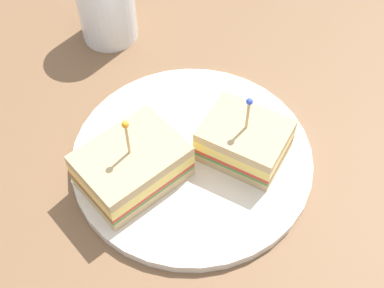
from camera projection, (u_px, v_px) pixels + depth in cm
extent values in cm
cube|color=brown|center=(192.00, 166.00, 59.33)|extent=(102.09, 102.09, 2.00)
cylinder|color=silver|center=(192.00, 158.00, 58.05)|extent=(26.07, 26.07, 1.18)
cube|color=tan|center=(135.00, 179.00, 55.06)|extent=(11.90, 9.92, 1.18)
cube|color=#478438|center=(134.00, 174.00, 54.42)|extent=(11.90, 9.92, 0.40)
cube|color=red|center=(134.00, 172.00, 54.06)|extent=(11.90, 9.92, 0.50)
cube|color=#F4D666|center=(133.00, 167.00, 53.29)|extent=(11.90, 9.92, 1.42)
cube|color=tan|center=(132.00, 159.00, 52.25)|extent=(11.90, 9.92, 1.18)
cylinder|color=tan|center=(130.00, 144.00, 50.29)|extent=(0.30, 0.30, 4.90)
sphere|color=orange|center=(127.00, 128.00, 48.32)|extent=(0.70, 0.70, 0.70)
cube|color=tan|center=(243.00, 150.00, 57.33)|extent=(10.53, 10.98, 1.10)
cube|color=#478438|center=(244.00, 145.00, 56.73)|extent=(10.53, 10.98, 0.40)
cube|color=red|center=(244.00, 143.00, 56.37)|extent=(10.53, 10.98, 0.50)
cube|color=#F4D666|center=(245.00, 138.00, 55.65)|extent=(10.53, 10.98, 1.29)
cube|color=tan|center=(246.00, 131.00, 54.69)|extent=(10.53, 10.98, 1.10)
cylinder|color=tan|center=(248.00, 117.00, 52.87)|extent=(0.30, 0.30, 4.54)
sphere|color=blue|center=(249.00, 102.00, 51.05)|extent=(0.70, 0.70, 0.70)
cylinder|color=beige|center=(107.00, 8.00, 67.42)|extent=(6.39, 6.39, 8.54)
cylinder|color=white|center=(106.00, 1.00, 66.54)|extent=(7.26, 7.26, 10.75)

